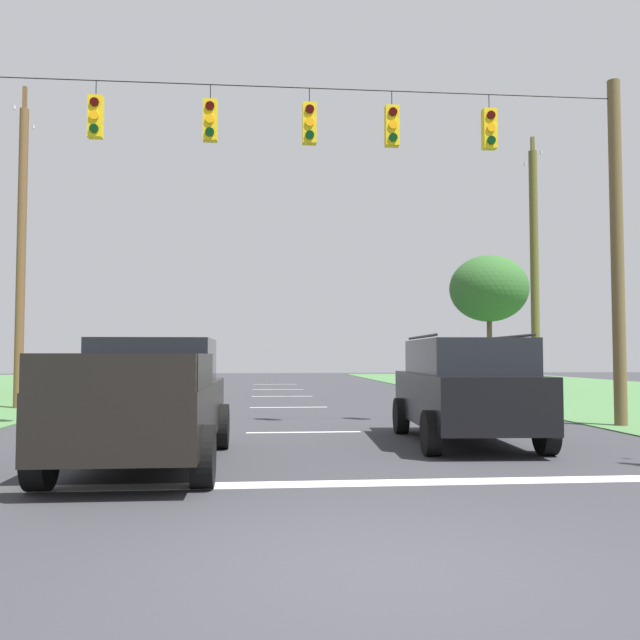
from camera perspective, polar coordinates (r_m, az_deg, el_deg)
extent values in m
plane|color=#333338|center=(5.76, 5.41, -19.87)|extent=(120.00, 120.00, 0.00)
cube|color=white|center=(9.17, 1.22, -13.48)|extent=(12.96, 0.45, 0.01)
cube|color=white|center=(15.08, -1.37, -9.34)|extent=(2.50, 0.15, 0.01)
cube|color=white|center=(22.24, -2.62, -7.28)|extent=(2.50, 0.15, 0.01)
cube|color=white|center=(28.19, -3.18, -6.37)|extent=(2.50, 0.15, 0.01)
cube|color=white|center=(33.84, -3.52, -5.80)|extent=(2.50, 0.15, 0.01)
cube|color=white|center=(39.91, -3.78, -5.37)|extent=(2.50, 0.15, 0.01)
cylinder|color=brown|center=(17.85, 23.55, 5.27)|extent=(0.30, 0.30, 8.32)
cylinder|color=black|center=(16.69, -1.42, 18.79)|extent=(15.05, 0.02, 0.02)
cylinder|color=black|center=(16.99, -18.18, 17.88)|extent=(0.02, 0.02, 0.36)
cube|color=yellow|center=(16.77, -18.22, 15.78)|extent=(0.32, 0.24, 0.95)
cylinder|color=#310503|center=(16.74, -18.31, 16.89)|extent=(0.20, 0.04, 0.20)
cylinder|color=orange|center=(16.64, -18.33, 15.92)|extent=(0.20, 0.04, 0.20)
cylinder|color=black|center=(16.55, -18.35, 14.94)|extent=(0.20, 0.04, 0.20)
cylinder|color=black|center=(16.63, -9.13, 18.24)|extent=(0.02, 0.02, 0.36)
cube|color=yellow|center=(16.41, -9.15, 16.10)|extent=(0.32, 0.24, 0.95)
cylinder|color=#310503|center=(16.37, -9.17, 17.24)|extent=(0.20, 0.04, 0.20)
cylinder|color=orange|center=(16.27, -9.18, 16.25)|extent=(0.20, 0.04, 0.20)
cylinder|color=black|center=(16.18, -9.19, 15.24)|extent=(0.20, 0.04, 0.20)
cylinder|color=black|center=(16.64, -0.89, 18.20)|extent=(0.02, 0.02, 0.36)
cube|color=yellow|center=(16.41, -0.90, 16.06)|extent=(0.32, 0.24, 0.95)
cylinder|color=#310503|center=(16.38, -0.86, 17.19)|extent=(0.20, 0.04, 0.20)
cylinder|color=orange|center=(16.28, -0.86, 16.20)|extent=(0.20, 0.04, 0.20)
cylinder|color=black|center=(16.18, -0.86, 15.20)|extent=(0.20, 0.04, 0.20)
cylinder|color=black|center=(16.88, 6.01, 17.89)|extent=(0.02, 0.02, 0.36)
cube|color=yellow|center=(16.66, 6.02, 15.78)|extent=(0.32, 0.24, 0.95)
cylinder|color=#310503|center=(16.63, 6.11, 16.89)|extent=(0.20, 0.04, 0.20)
cylinder|color=orange|center=(16.53, 6.12, 15.92)|extent=(0.20, 0.04, 0.20)
cylinder|color=black|center=(16.44, 6.13, 14.93)|extent=(0.20, 0.04, 0.20)
cylinder|color=black|center=(17.47, 13.92, 17.24)|extent=(0.02, 0.02, 0.36)
cube|color=yellow|center=(17.25, 13.94, 15.19)|extent=(0.32, 0.24, 0.95)
cylinder|color=#310503|center=(17.22, 14.09, 16.26)|extent=(0.20, 0.04, 0.20)
cylinder|color=orange|center=(17.12, 14.10, 15.31)|extent=(0.20, 0.04, 0.20)
cylinder|color=black|center=(17.03, 14.12, 14.35)|extent=(0.20, 0.04, 0.20)
cube|color=black|center=(10.81, -14.20, -7.40)|extent=(2.04, 5.41, 0.85)
cube|color=black|center=(11.42, -13.62, -3.27)|extent=(1.86, 1.91, 0.70)
cube|color=black|center=(9.67, -20.97, -3.97)|extent=(0.12, 2.38, 0.45)
cube|color=black|center=(9.32, -9.78, -4.17)|extent=(0.12, 2.38, 0.45)
cube|color=black|center=(8.18, -17.16, -4.25)|extent=(1.96, 0.11, 0.45)
cylinder|color=black|center=(12.83, -17.33, -8.55)|extent=(0.29, 0.80, 0.80)
cylinder|color=black|center=(12.56, -8.28, -8.77)|extent=(0.29, 0.80, 0.80)
cylinder|color=black|center=(9.31, -22.30, -10.63)|extent=(0.29, 0.80, 0.80)
cylinder|color=black|center=(8.92, -9.72, -11.15)|extent=(0.29, 0.80, 0.80)
cube|color=black|center=(13.48, 11.96, -6.40)|extent=(2.20, 4.90, 0.95)
cube|color=black|center=(13.31, 12.08, -3.00)|extent=(1.97, 3.29, 0.65)
cylinder|color=black|center=(13.14, 8.47, -1.40)|extent=(0.20, 2.72, 0.05)
cylinder|color=black|center=(13.55, 15.55, -1.37)|extent=(0.20, 2.72, 0.05)
cylinder|color=black|center=(14.92, 6.77, -7.94)|extent=(0.30, 0.77, 0.76)
cylinder|color=black|center=(15.34, 14.05, -7.73)|extent=(0.30, 0.77, 0.76)
cylinder|color=black|center=(11.72, 9.27, -9.28)|extent=(0.30, 0.77, 0.76)
cylinder|color=black|center=(12.25, 18.36, -8.89)|extent=(0.30, 0.77, 0.76)
cube|color=silver|center=(33.04, -18.95, -4.56)|extent=(2.16, 4.44, 0.70)
cube|color=black|center=(33.03, -18.94, -3.52)|extent=(1.79, 2.23, 0.50)
cylinder|color=black|center=(31.43, -18.23, -5.30)|extent=(0.27, 0.66, 0.64)
cylinder|color=black|center=(32.02, -21.31, -5.20)|extent=(0.27, 0.66, 0.64)
cylinder|color=black|center=(34.14, -16.76, -5.12)|extent=(0.27, 0.66, 0.64)
cylinder|color=black|center=(34.69, -19.63, -5.04)|extent=(0.27, 0.66, 0.64)
cylinder|color=brown|center=(26.12, 17.47, 3.58)|extent=(0.30, 0.30, 9.19)
cube|color=brown|center=(26.91, 17.33, 12.49)|extent=(0.12, 0.12, 1.85)
cylinder|color=#B2B7BC|center=(27.60, 16.72, 12.35)|extent=(0.08, 0.08, 0.12)
cylinder|color=#B2B7BC|center=(26.29, 17.96, 13.15)|extent=(0.08, 0.08, 0.12)
cylinder|color=brown|center=(23.74, -23.67, 4.82)|extent=(0.28, 0.28, 9.59)
cube|color=brown|center=(24.70, -23.45, 14.97)|extent=(0.12, 0.12, 2.26)
cylinder|color=#B2B7BC|center=(25.55, -22.79, 14.63)|extent=(0.08, 0.08, 0.12)
cylinder|color=#B2B7BC|center=(23.93, -24.15, 15.88)|extent=(0.08, 0.08, 0.12)
cylinder|color=brown|center=(34.28, 13.97, -2.30)|extent=(0.25, 0.25, 4.05)
ellipsoid|color=#2E5B28|center=(34.43, 13.91, 2.57)|extent=(3.82, 3.82, 3.25)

